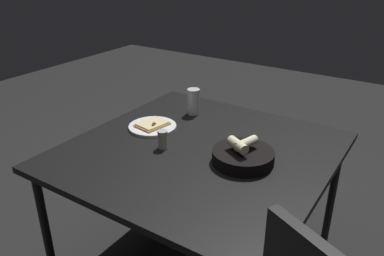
% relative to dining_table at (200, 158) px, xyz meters
% --- Properties ---
extents(dining_table, '(1.16, 1.17, 0.75)m').
position_rel_dining_table_xyz_m(dining_table, '(0.00, 0.00, 0.00)').
color(dining_table, black).
rests_on(dining_table, ground).
extents(pizza_plate, '(0.25, 0.25, 0.04)m').
position_rel_dining_table_xyz_m(pizza_plate, '(0.33, -0.06, 0.06)').
color(pizza_plate, white).
rests_on(pizza_plate, dining_table).
extents(bread_basket, '(0.27, 0.27, 0.12)m').
position_rel_dining_table_xyz_m(bread_basket, '(-0.22, 0.01, 0.09)').
color(bread_basket, black).
rests_on(bread_basket, dining_table).
extents(beer_glass, '(0.07, 0.07, 0.14)m').
position_rel_dining_table_xyz_m(beer_glass, '(0.26, -0.34, 0.12)').
color(beer_glass, silver).
rests_on(beer_glass, dining_table).
extents(pepper_shaker, '(0.05, 0.05, 0.09)m').
position_rel_dining_table_xyz_m(pepper_shaker, '(0.15, 0.09, 0.09)').
color(pepper_shaker, '#BFB299').
rests_on(pepper_shaker, dining_table).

